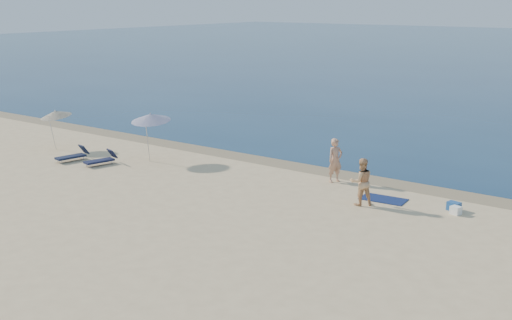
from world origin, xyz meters
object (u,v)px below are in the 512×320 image
at_px(umbrella_near, 151,117).
at_px(blue_cooler, 454,206).
at_px(person_right, 361,182).
at_px(person_left, 335,160).

bearing_deg(umbrella_near, blue_cooler, -9.61).
bearing_deg(person_right, umbrella_near, -46.72).
bearing_deg(umbrella_near, person_right, -15.53).
distance_m(blue_cooler, umbrella_near, 14.94).
distance_m(person_left, umbrella_near, 9.46).
bearing_deg(blue_cooler, umbrella_near, -164.27).
relative_size(person_right, blue_cooler, 3.98).
height_order(person_right, umbrella_near, umbrella_near).
xyz_separation_m(person_left, person_right, (2.41, -2.27, -0.03)).
bearing_deg(blue_cooler, person_right, -144.29).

